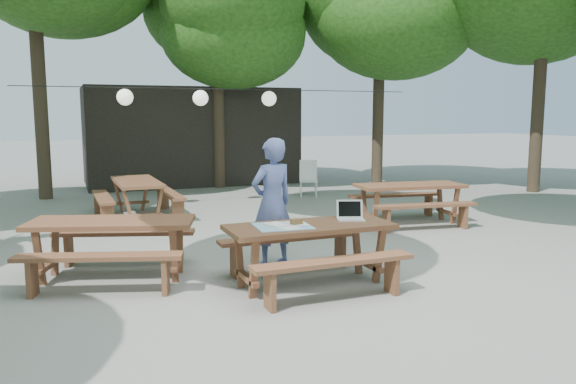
# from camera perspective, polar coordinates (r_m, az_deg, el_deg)

# --- Properties ---
(ground) EXTENTS (80.00, 80.00, 0.00)m
(ground) POSITION_cam_1_polar(r_m,az_deg,el_deg) (7.28, 4.02, -8.52)
(ground) COLOR slate
(ground) RESTS_ON ground
(pavilion) EXTENTS (6.00, 3.00, 2.80)m
(pavilion) POSITION_cam_1_polar(r_m,az_deg,el_deg) (17.16, -9.95, 5.66)
(pavilion) COLOR black
(pavilion) RESTS_ON ground
(main_picnic_table) EXTENTS (2.00, 1.58, 0.75)m
(main_picnic_table) POSITION_cam_1_polar(r_m,az_deg,el_deg) (6.81, 2.21, -6.29)
(main_picnic_table) COLOR brown
(main_picnic_table) RESTS_ON ground
(picnic_table_nw) EXTENTS (2.30, 2.09, 0.75)m
(picnic_table_nw) POSITION_cam_1_polar(r_m,az_deg,el_deg) (7.40, -17.39, -5.50)
(picnic_table_nw) COLOR brown
(picnic_table_nw) RESTS_ON ground
(picnic_table_ne) EXTENTS (2.10, 1.82, 0.75)m
(picnic_table_ne) POSITION_cam_1_polar(r_m,az_deg,el_deg) (10.82, 12.22, -1.11)
(picnic_table_ne) COLOR brown
(picnic_table_ne) RESTS_ON ground
(picnic_table_far_w) EXTENTS (1.62, 2.02, 0.75)m
(picnic_table_far_w) POSITION_cam_1_polar(r_m,az_deg,el_deg) (11.57, -15.06, -0.62)
(picnic_table_far_w) COLOR brown
(picnic_table_far_w) RESTS_ON ground
(woman) EXTENTS (0.72, 0.56, 1.75)m
(woman) POSITION_cam_1_polar(r_m,az_deg,el_deg) (7.58, -1.63, -1.08)
(woman) COLOR #6574B9
(woman) RESTS_ON ground
(plastic_chair) EXTENTS (0.57, 0.57, 0.90)m
(plastic_chair) POSITION_cam_1_polar(r_m,az_deg,el_deg) (14.04, 2.09, 0.59)
(plastic_chair) COLOR silver
(plastic_chair) RESTS_ON ground
(laptop) EXTENTS (0.40, 0.36, 0.24)m
(laptop) POSITION_cam_1_polar(r_m,az_deg,el_deg) (7.07, 6.34, -2.30)
(laptop) COLOR white
(laptop) RESTS_ON main_picnic_table
(tabletop_clutter) EXTENTS (0.70, 0.60, 0.08)m
(tabletop_clutter) POSITION_cam_1_polar(r_m,az_deg,el_deg) (6.62, -0.23, -3.39)
(tabletop_clutter) COLOR #3A90C7
(tabletop_clutter) RESTS_ON main_picnic_table
(paper_lanterns) EXTENTS (9.00, 0.34, 0.38)m
(paper_lanterns) POSITION_cam_1_polar(r_m,az_deg,el_deg) (12.61, -8.82, 9.44)
(paper_lanterns) COLOR black
(paper_lanterns) RESTS_ON ground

